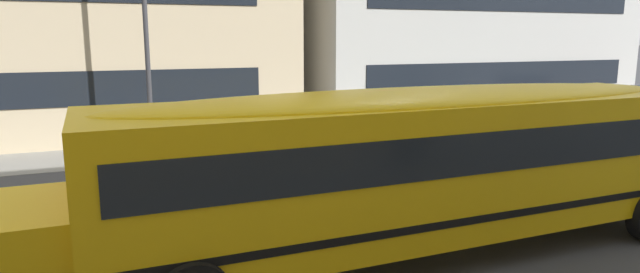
# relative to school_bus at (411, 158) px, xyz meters

# --- Properties ---
(ground_plane) EXTENTS (400.00, 400.00, 0.00)m
(ground_plane) POSITION_rel_school_bus_xyz_m (3.10, 1.71, -1.62)
(ground_plane) COLOR #424244
(sidewalk_far) EXTENTS (120.00, 3.00, 0.01)m
(sidewalk_far) POSITION_rel_school_bus_xyz_m (3.10, 9.74, -1.61)
(sidewalk_far) COLOR gray
(sidewalk_far) RESTS_ON ground_plane
(lane_centreline) EXTENTS (110.00, 0.16, 0.01)m
(lane_centreline) POSITION_rel_school_bus_xyz_m (3.10, 1.71, -1.61)
(lane_centreline) COLOR silver
(lane_centreline) RESTS_ON ground_plane
(school_bus) EXTENTS (12.21, 2.89, 2.72)m
(school_bus) POSITION_rel_school_bus_xyz_m (0.00, 0.00, 0.00)
(school_bus) COLOR yellow
(school_bus) RESTS_ON ground_plane
(street_lamp) EXTENTS (0.44, 0.44, 6.80)m
(street_lamp) POSITION_rel_school_bus_xyz_m (-3.20, 9.04, 2.70)
(street_lamp) COLOR #38383D
(street_lamp) RESTS_ON ground_plane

